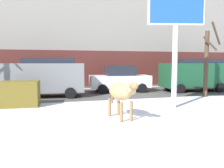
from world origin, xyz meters
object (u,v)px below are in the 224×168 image
(cow_tan, at_px, (121,92))
(billboard, at_px, (176,12))
(bare_tree_far_back, at_px, (207,61))
(car_white_sedan, at_px, (120,79))
(dumpster, at_px, (20,94))
(pedestrian_far_left, at_px, (190,76))
(car_darkgreen_van, at_px, (194,74))
(pedestrian_near_billboard, at_px, (103,77))
(car_grey_van, at_px, (45,76))

(cow_tan, relative_size, billboard, 0.35)
(bare_tree_far_back, bearing_deg, car_white_sedan, 138.53)
(dumpster, bearing_deg, pedestrian_far_left, 25.91)
(pedestrian_far_left, relative_size, bare_tree_far_back, 0.40)
(bare_tree_far_back, distance_m, dumpster, 10.58)
(car_white_sedan, bearing_deg, cow_tan, -107.47)
(car_white_sedan, height_order, pedestrian_far_left, car_white_sedan)
(billboard, height_order, car_darkgreen_van, billboard)
(bare_tree_far_back, bearing_deg, pedestrian_near_billboard, 126.45)
(pedestrian_near_billboard, relative_size, bare_tree_far_back, 0.40)
(car_darkgreen_van, bearing_deg, car_grey_van, -179.83)
(car_white_sedan, height_order, dumpster, car_white_sedan)
(cow_tan, xyz_separation_m, billboard, (3.01, 1.35, 3.32))
(car_darkgreen_van, bearing_deg, bare_tree_far_back, -110.51)
(billboard, bearing_deg, car_darkgreen_van, 47.72)
(car_darkgreen_van, xyz_separation_m, pedestrian_far_left, (2.40, 3.92, -0.36))
(car_white_sedan, xyz_separation_m, bare_tree_far_back, (4.27, -3.77, 1.25))
(pedestrian_far_left, distance_m, dumpster, 15.40)
(pedestrian_far_left, bearing_deg, bare_tree_far_back, -117.28)
(car_grey_van, bearing_deg, car_darkgreen_van, 0.17)
(car_grey_van, bearing_deg, pedestrian_far_left, 17.26)
(pedestrian_far_left, bearing_deg, car_grey_van, -162.74)
(cow_tan, height_order, dumpster, cow_tan)
(car_white_sedan, bearing_deg, dumpster, -147.55)
(cow_tan, bearing_deg, dumpster, 136.35)
(billboard, height_order, car_white_sedan, billboard)
(pedestrian_far_left, bearing_deg, car_white_sedan, -159.99)
(car_darkgreen_van, bearing_deg, pedestrian_far_left, 58.59)
(car_white_sedan, xyz_separation_m, pedestrian_near_billboard, (-0.58, 2.79, -0.03))
(car_darkgreen_van, xyz_separation_m, bare_tree_far_back, (-0.98, -2.63, 0.91))
(car_grey_van, height_order, pedestrian_far_left, car_grey_van)
(cow_tan, xyz_separation_m, car_darkgreen_van, (7.64, 6.44, 0.25))
(car_white_sedan, bearing_deg, pedestrian_far_left, 20.01)
(pedestrian_near_billboard, bearing_deg, car_darkgreen_van, -33.96)
(car_darkgreen_van, bearing_deg, dumpster, -166.24)
(car_white_sedan, relative_size, car_darkgreen_van, 0.91)
(car_grey_van, bearing_deg, dumpster, -112.01)
(car_grey_van, distance_m, car_white_sedan, 5.22)
(billboard, xyz_separation_m, car_grey_van, (-5.70, 5.06, -3.07))
(car_white_sedan, xyz_separation_m, pedestrian_far_left, (7.65, 2.79, -0.03))
(pedestrian_near_billboard, relative_size, pedestrian_far_left, 1.00)
(cow_tan, relative_size, car_grey_van, 0.41)
(billboard, xyz_separation_m, pedestrian_near_billboard, (-1.20, 9.01, -3.43))
(cow_tan, relative_size, dumpster, 1.14)
(pedestrian_far_left, bearing_deg, car_darkgreen_van, -121.41)
(pedestrian_near_billboard, bearing_deg, billboard, -82.44)
(pedestrian_far_left, bearing_deg, cow_tan, -134.06)
(car_grey_van, relative_size, car_darkgreen_van, 1.00)
(billboard, bearing_deg, car_white_sedan, 95.70)
(car_white_sedan, relative_size, dumpster, 2.54)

